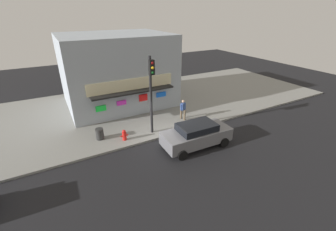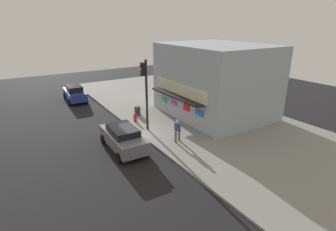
{
  "view_description": "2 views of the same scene",
  "coord_description": "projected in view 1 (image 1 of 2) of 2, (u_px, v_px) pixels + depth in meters",
  "views": [
    {
      "loc": [
        -6.16,
        -12.16,
        8.17
      ],
      "look_at": [
        0.77,
        0.57,
        1.37
      ],
      "focal_mm": 24.15,
      "sensor_mm": 36.0,
      "label": 1
    },
    {
      "loc": [
        16.86,
        -7.93,
        8.23
      ],
      "look_at": [
        1.79,
        1.5,
        1.85
      ],
      "focal_mm": 28.4,
      "sensor_mm": 36.0,
      "label": 2
    }
  ],
  "objects": [
    {
      "name": "traffic_light",
      "position": [
        151.0,
        86.0,
        14.78
      ],
      "size": [
        0.32,
        0.58,
        5.43
      ],
      "color": "black",
      "rests_on": "sidewalk"
    },
    {
      "name": "trash_can",
      "position": [
        100.0,
        134.0,
        15.32
      ],
      "size": [
        0.54,
        0.54,
        0.77
      ],
      "primitive_type": "cylinder",
      "color": "#2D2D2D",
      "rests_on": "sidewalk"
    },
    {
      "name": "fire_hydrant",
      "position": [
        124.0,
        135.0,
        15.22
      ],
      "size": [
        0.52,
        0.28,
        0.76
      ],
      "color": "red",
      "rests_on": "sidewalk"
    },
    {
      "name": "pedestrian",
      "position": [
        183.0,
        109.0,
        17.89
      ],
      "size": [
        0.53,
        0.56,
        1.65
      ],
      "color": "brown",
      "rests_on": "sidewalk"
    },
    {
      "name": "ground_plane",
      "position": [
        162.0,
        138.0,
        15.81
      ],
      "size": [
        58.08,
        58.08,
        0.0
      ],
      "primitive_type": "plane",
      "color": "black"
    },
    {
      "name": "parked_car_grey",
      "position": [
        196.0,
        135.0,
        14.62
      ],
      "size": [
        4.56,
        2.19,
        1.61
      ],
      "color": "slate",
      "rests_on": "ground_plane"
    },
    {
      "name": "corner_building",
      "position": [
        117.0,
        70.0,
        20.47
      ],
      "size": [
        9.16,
        8.33,
        6.2
      ],
      "color": "#9EA8B2",
      "rests_on": "sidewalk"
    },
    {
      "name": "sidewalk",
      "position": [
        131.0,
        106.0,
        20.84
      ],
      "size": [
        38.72,
        12.73,
        0.15
      ],
      "primitive_type": "cube",
      "color": "gray",
      "rests_on": "ground_plane"
    }
  ]
}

